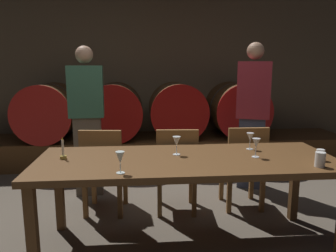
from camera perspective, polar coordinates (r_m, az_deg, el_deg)
The scene contains 19 objects.
back_wall at distance 5.48m, azimuth -4.30°, elevation 8.43°, with size 6.83×0.24×2.56m, color brown.
barrel_shelf at distance 5.09m, azimuth -4.04°, elevation -4.06°, with size 6.15×0.90×0.40m, color brown.
wine_barrel_far_left at distance 5.14m, azimuth -20.04°, elevation 2.38°, with size 0.83×0.92×0.83m.
wine_barrel_center_left at distance 4.98m, azimuth -9.24°, elevation 2.64°, with size 0.83×0.92×0.83m.
wine_barrel_center_right at distance 5.00m, azimuth 1.52°, elevation 2.80°, with size 0.83×0.92×0.83m.
wine_barrel_far_right at distance 5.19m, azimuth 11.80°, elevation 2.87°, with size 0.83×0.92×0.83m.
dining_table at distance 2.62m, azimuth 3.31°, elevation -7.04°, with size 2.36×0.88×0.76m.
chair_left at distance 3.31m, azimuth -11.15°, elevation -7.06°, with size 0.44×0.44×0.88m.
chair_center at distance 3.27m, azimuth 1.51°, elevation -7.04°, with size 0.42×0.42×0.88m.
chair_right at distance 3.45m, azimuth 13.14°, elevation -6.37°, with size 0.41×0.41×0.88m.
guest_left at distance 3.80m, azimuth -13.91°, elevation 0.93°, with size 0.40×0.26×1.69m.
guest_right at distance 4.03m, azimuth 14.52°, elevation 1.87°, with size 0.44×0.35×1.74m.
candle_center at distance 2.68m, azimuth -17.83°, elevation -4.53°, with size 0.05×0.05×0.18m.
wine_glass_far_left at distance 2.23m, azimuth -8.35°, elevation -5.59°, with size 0.06×0.06×0.15m.
wine_glass_center_left at distance 2.66m, azimuth 1.51°, elevation -2.77°, with size 0.07×0.07×0.15m.
wine_glass_center_right at distance 2.68m, azimuth 15.11°, elevation -3.00°, with size 0.06×0.06×0.15m.
wine_glass_far_right at distance 2.92m, azimuth 14.14°, elevation -1.95°, with size 0.06×0.06×0.15m.
cup_left at distance 2.61m, azimuth 25.00°, elevation -5.31°, with size 0.07×0.07×0.11m, color white.
cup_right at distance 2.78m, azimuth 24.99°, elevation -4.57°, with size 0.06×0.06×0.09m, color white.
Camera 1 is at (-0.08, -2.31, 1.48)m, focal length 34.95 mm.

